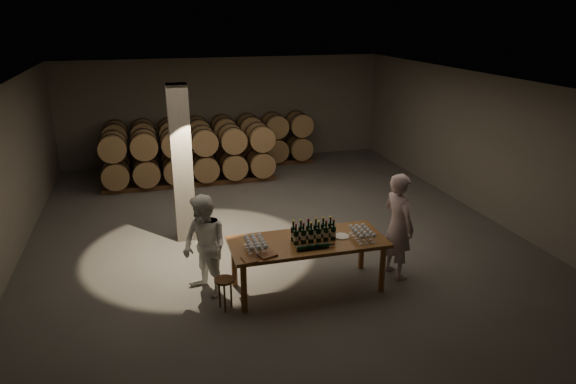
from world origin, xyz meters
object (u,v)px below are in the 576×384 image
object	(u,v)px
person_man	(398,226)
person_woman	(205,247)
tasting_table	(308,246)
bottle_cluster	(313,233)
notebook_near	(267,255)
stool	(225,285)
plate	(341,236)

from	to	relation	value
person_man	person_woman	size ratio (longest dim) A/B	1.10
tasting_table	person_woman	bearing A→B (deg)	169.93
bottle_cluster	person_man	size ratio (longest dim) A/B	0.39
notebook_near	stool	xyz separation A→B (m)	(-0.67, 0.11, -0.48)
person_man	person_woman	xyz separation A→B (m)	(-3.35, 0.25, -0.09)
tasting_table	stool	size ratio (longest dim) A/B	4.88
tasting_table	bottle_cluster	xyz separation A→B (m)	(0.09, -0.01, 0.23)
tasting_table	notebook_near	world-z (taller)	notebook_near
plate	person_man	size ratio (longest dim) A/B	0.14
tasting_table	notebook_near	xyz separation A→B (m)	(-0.78, -0.37, 0.12)
bottle_cluster	stool	xyz separation A→B (m)	(-1.55, -0.25, -0.59)
person_man	person_woman	distance (m)	3.36
stool	person_woman	distance (m)	0.74
notebook_near	person_woman	distance (m)	1.12
tasting_table	notebook_near	bearing A→B (deg)	-154.48
notebook_near	person_man	world-z (taller)	person_man
tasting_table	plate	bearing A→B (deg)	-0.95
stool	person_man	size ratio (longest dim) A/B	0.28
bottle_cluster	stool	distance (m)	1.67
tasting_table	person_man	bearing A→B (deg)	1.51
plate	notebook_near	distance (m)	1.42
bottle_cluster	person_man	bearing A→B (deg)	2.00
tasting_table	bottle_cluster	size ratio (longest dim) A/B	3.51
stool	person_woman	world-z (taller)	person_woman
person_woman	stool	bearing A→B (deg)	-9.74
tasting_table	person_woman	distance (m)	1.70
plate	stool	distance (m)	2.12
tasting_table	plate	xyz separation A→B (m)	(0.59, -0.01, 0.11)
tasting_table	plate	size ratio (longest dim) A/B	9.64
tasting_table	person_man	distance (m)	1.68
bottle_cluster	person_woman	xyz separation A→B (m)	(-1.76, 0.31, -0.16)
tasting_table	bottle_cluster	world-z (taller)	bottle_cluster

